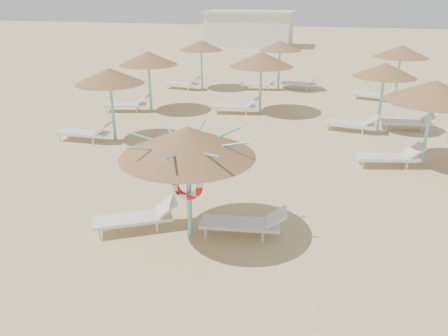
# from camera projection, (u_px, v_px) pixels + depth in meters

# --- Properties ---
(ground) EXTENTS (120.00, 120.00, 0.00)m
(ground) POSITION_uv_depth(u_px,v_px,m) (211.00, 235.00, 9.99)
(ground) COLOR tan
(ground) RESTS_ON ground
(main_palapa) EXTENTS (2.89, 2.89, 2.59)m
(main_palapa) POSITION_uv_depth(u_px,v_px,m) (187.00, 142.00, 9.10)
(main_palapa) COLOR #74C8CA
(main_palapa) RESTS_ON ground
(lounger_main_a) EXTENTS (1.97, 1.44, 0.70)m
(lounger_main_a) POSITION_uv_depth(u_px,v_px,m) (138.00, 217.00, 10.08)
(lounger_main_a) COLOR silver
(lounger_main_a) RESTS_ON ground
(lounger_main_b) EXTENTS (1.99, 0.82, 0.70)m
(lounger_main_b) POSITION_uv_depth(u_px,v_px,m) (246.00, 223.00, 9.83)
(lounger_main_b) COLOR silver
(lounger_main_b) RESTS_ON ground
(palapa_field) EXTENTS (20.61, 12.88, 2.72)m
(palapa_field) POSITION_uv_depth(u_px,v_px,m) (339.00, 67.00, 17.42)
(palapa_field) COLOR #74C8CA
(palapa_field) RESTS_ON ground
(service_hut) EXTENTS (8.40, 4.40, 3.25)m
(service_hut) POSITION_uv_depth(u_px,v_px,m) (250.00, 28.00, 42.09)
(service_hut) COLOR silver
(service_hut) RESTS_ON ground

